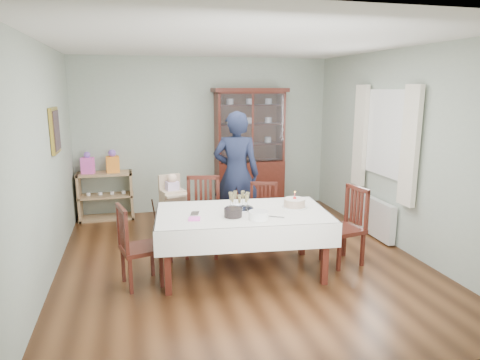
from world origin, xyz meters
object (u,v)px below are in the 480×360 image
object	(u,v)px
china_cabinet	(250,148)
chair_far_right	(263,228)
chair_far_left	(203,232)
gift_bag_pink	(88,164)
woman	(236,174)
chair_end_left	(140,261)
sideboard	(106,196)
birthday_cake	(295,203)
chair_end_right	(343,241)
champagne_tray	(239,204)
high_chair	(173,213)
dining_table	(242,242)
gift_bag_orange	(113,162)

from	to	relation	value
china_cabinet	chair_far_right	xyz separation A→B (m)	(-0.31, -1.86, -0.86)
chair_far_left	gift_bag_pink	distance (m)	2.57
woman	gift_bag_pink	world-z (taller)	woman
chair_far_left	chair_end_left	world-z (taller)	chair_far_left
sideboard	china_cabinet	bearing A→B (deg)	-0.49
birthday_cake	gift_bag_pink	size ratio (longest dim) A/B	0.82
chair_end_right	champagne_tray	bearing A→B (deg)	-106.30
china_cabinet	chair_end_left	size ratio (longest dim) A/B	2.34
woman	birthday_cake	size ratio (longest dim) A/B	6.24
chair_end_right	high_chair	world-z (taller)	high_chair
dining_table	chair_far_right	bearing A→B (deg)	56.80
china_cabinet	dining_table	bearing A→B (deg)	-107.23
china_cabinet	sideboard	distance (m)	2.60
dining_table	high_chair	size ratio (longest dim) A/B	2.16
chair_end_right	high_chair	xyz separation A→B (m)	(-1.99, 1.44, 0.09)
birthday_cake	chair_end_right	bearing A→B (deg)	-4.28
champagne_tray	chair_end_left	bearing A→B (deg)	-173.40
woman	high_chair	world-z (taller)	woman
chair_far_left	champagne_tray	world-z (taller)	chair_far_left
chair_far_left	woman	distance (m)	1.10
chair_far_right	high_chair	distance (m)	1.35
sideboard	chair_far_left	distance (m)	2.35
dining_table	chair_far_left	world-z (taller)	chair_far_left
high_chair	chair_far_left	bearing A→B (deg)	-79.94
chair_far_right	chair_end_left	distance (m)	1.89
chair_far_right	woman	xyz separation A→B (m)	(-0.24, 0.59, 0.67)
chair_end_left	birthday_cake	xyz separation A→B (m)	(1.85, 0.05, 0.54)
high_chair	dining_table	bearing A→B (deg)	-79.09
china_cabinet	birthday_cake	distance (m)	2.65
sideboard	gift_bag_orange	world-z (taller)	gift_bag_orange
chair_far_left	high_chair	xyz separation A→B (m)	(-0.32, 0.69, 0.08)
woman	chair_far_left	bearing A→B (deg)	63.55
gift_bag_pink	champagne_tray	bearing A→B (deg)	-52.85
chair_far_right	gift_bag_pink	size ratio (longest dim) A/B	2.44
chair_end_right	gift_bag_pink	size ratio (longest dim) A/B	2.69
champagne_tray	gift_bag_orange	size ratio (longest dim) A/B	0.89
sideboard	gift_bag_pink	size ratio (longest dim) A/B	2.48
dining_table	birthday_cake	size ratio (longest dim) A/B	7.08
chair_end_right	gift_bag_orange	size ratio (longest dim) A/B	2.53
dining_table	chair_end_right	bearing A→B (deg)	-1.65
woman	chair_end_left	bearing A→B (deg)	61.05
chair_far_right	chair_end_right	xyz separation A→B (m)	(0.80, -0.81, 0.03)
woman	high_chair	bearing A→B (deg)	15.04
dining_table	chair_end_left	size ratio (longest dim) A/B	2.27
china_cabinet	birthday_cake	xyz separation A→B (m)	(-0.16, -2.62, -0.31)
china_cabinet	woman	world-z (taller)	china_cabinet
dining_table	china_cabinet	xyz separation A→B (m)	(0.82, 2.63, 0.74)
chair_end_left	gift_bag_pink	bearing A→B (deg)	1.61
high_chair	gift_bag_orange	distance (m)	1.62
woman	champagne_tray	bearing A→B (deg)	94.90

